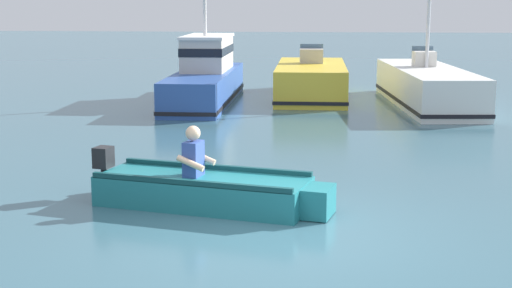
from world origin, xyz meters
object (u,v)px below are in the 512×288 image
rowboat_with_person (208,190)px  moored_boat_blue (206,77)px  moored_boat_white (427,87)px  moored_boat_yellow (311,82)px

rowboat_with_person → moored_boat_blue: size_ratio=0.57×
moored_boat_blue → moored_boat_white: (6.41, -0.03, -0.22)m
rowboat_with_person → moored_boat_yellow: size_ratio=0.69×
moored_boat_white → moored_boat_yellow: bearing=158.0°
moored_boat_yellow → moored_boat_white: moored_boat_white is taller
rowboat_with_person → moored_boat_blue: bearing=98.9°
moored_boat_blue → moored_boat_white: 6.41m
rowboat_with_person → moored_boat_yellow: 12.52m
moored_boat_blue → moored_boat_white: moored_boat_white is taller
moored_boat_blue → rowboat_with_person: bearing=-81.1°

